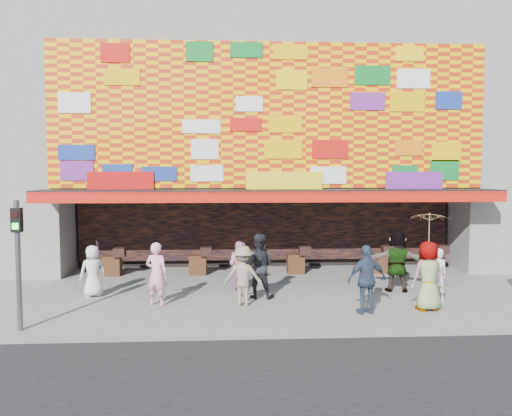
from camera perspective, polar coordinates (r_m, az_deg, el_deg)
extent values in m
plane|color=slate|center=(13.59, 2.94, -11.39)|extent=(90.00, 90.00, 0.00)
cube|color=gray|center=(21.26, 0.65, 11.86)|extent=(15.00, 8.00, 7.00)
cube|color=black|center=(22.17, 0.47, -1.41)|extent=(15.00, 6.00, 3.00)
cube|color=gray|center=(19.08, -21.17, -2.58)|extent=(0.40, 2.00, 3.00)
cube|color=gray|center=(20.13, 22.49, -2.28)|extent=(0.40, 2.00, 3.00)
cube|color=black|center=(16.49, 1.72, 1.91)|extent=(15.20, 1.60, 0.12)
cube|color=red|center=(15.72, 1.96, 1.26)|extent=(15.20, 0.04, 0.35)
cube|color=#FFB900|center=(17.15, 1.57, 10.53)|extent=(14.80, 0.08, 4.90)
cube|color=black|center=(19.04, 1.08, -2.17)|extent=(14.00, 0.25, 2.50)
cylinder|color=#59595B|center=(12.66, -25.52, -5.98)|extent=(0.12, 0.12, 3.00)
cube|color=black|center=(12.52, -25.67, -1.24)|extent=(0.22, 0.18, 0.55)
cube|color=black|center=(12.43, -25.85, -0.69)|extent=(0.14, 0.02, 0.14)
cube|color=#19E533|center=(12.45, -25.82, -1.88)|extent=(0.14, 0.02, 0.14)
imported|color=silver|center=(15.42, -18.16, -6.85)|extent=(0.88, 0.78, 1.51)
imported|color=#F7A0BC|center=(13.95, -11.29, -7.39)|extent=(0.73, 0.60, 1.74)
imported|color=black|center=(14.49, 0.28, -6.62)|extent=(1.04, 0.89, 1.87)
imported|color=gray|center=(13.70, -1.50, -7.74)|extent=(1.11, 0.70, 1.64)
imported|color=#2F3E52|center=(13.19, 12.56, -7.98)|extent=(1.10, 0.62, 1.78)
imported|color=gray|center=(15.84, 15.83, -5.84)|extent=(1.82, 0.91, 1.87)
imported|color=gray|center=(13.95, 19.09, -7.33)|extent=(1.01, 0.77, 1.83)
imported|color=silver|center=(14.97, 20.01, -7.21)|extent=(0.58, 0.40, 1.52)
imported|color=pink|center=(15.50, -1.93, -6.59)|extent=(0.93, 0.90, 1.51)
imported|color=#D7BA87|center=(13.76, 19.21, -2.30)|extent=(1.15, 1.16, 0.90)
cylinder|color=#4C3326|center=(13.89, 19.12, -5.99)|extent=(0.02, 0.02, 1.00)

